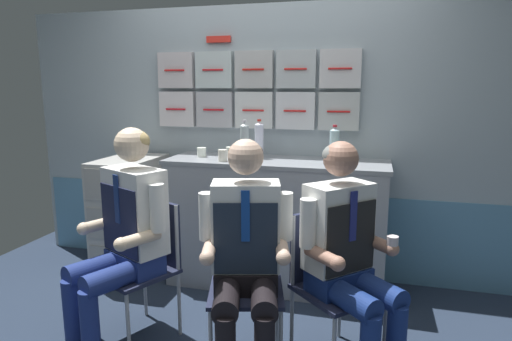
# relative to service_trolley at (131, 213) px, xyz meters

# --- Properties ---
(galley_bulkhead) EXTENTS (4.20, 0.14, 2.15)m
(galley_bulkhead) POSITION_rel_service_trolley_xyz_m (1.02, 0.40, 0.56)
(galley_bulkhead) COLOR #A1AFB8
(galley_bulkhead) RESTS_ON ground
(galley_counter) EXTENTS (1.66, 0.53, 0.98)m
(galley_counter) POSITION_rel_service_trolley_xyz_m (1.18, 0.11, -0.02)
(galley_counter) COLOR #959BA2
(galley_counter) RESTS_ON ground
(service_trolley) EXTENTS (0.40, 0.65, 0.96)m
(service_trolley) POSITION_rel_service_trolley_xyz_m (0.00, 0.00, 0.00)
(service_trolley) COLOR black
(service_trolley) RESTS_ON ground
(folding_chair_left) EXTENTS (0.54, 0.54, 0.83)m
(folding_chair_left) POSITION_rel_service_trolley_xyz_m (0.57, -0.75, -0.00)
(folding_chair_left) COLOR #A8AAAF
(folding_chair_left) RESTS_ON ground
(crew_member_left) EXTENTS (0.60, 0.71, 1.29)m
(crew_member_left) POSITION_rel_service_trolley_xyz_m (0.50, -0.89, 0.20)
(crew_member_left) COLOR black
(crew_member_left) RESTS_ON ground
(folding_chair_center) EXTENTS (0.49, 0.49, 0.83)m
(folding_chair_center) POSITION_rel_service_trolley_xyz_m (1.22, -0.82, -0.00)
(folding_chair_center) COLOR #A8AAAF
(folding_chair_center) RESTS_ON ground
(crew_member_center) EXTENTS (0.52, 0.67, 1.26)m
(crew_member_center) POSITION_rel_service_trolley_xyz_m (1.26, -0.97, 0.18)
(crew_member_center) COLOR black
(crew_member_center) RESTS_ON ground
(folding_chair_right) EXTENTS (0.57, 0.57, 0.83)m
(folding_chair_right) POSITION_rel_service_trolley_xyz_m (1.66, -0.71, -0.00)
(folding_chair_right) COLOR #A8AAAF
(folding_chair_right) RESTS_ON ground
(crew_member_right) EXTENTS (0.65, 0.64, 1.25)m
(crew_member_right) POSITION_rel_service_trolley_xyz_m (1.78, -0.82, 0.17)
(crew_member_right) COLOR black
(crew_member_right) RESTS_ON ground
(water_bottle_short) EXTENTS (0.07, 0.07, 0.30)m
(water_bottle_short) POSITION_rel_service_trolley_xyz_m (1.03, 0.17, 0.61)
(water_bottle_short) COLOR silver
(water_bottle_short) RESTS_ON galley_counter
(water_bottle_clear) EXTENTS (0.06, 0.06, 0.31)m
(water_bottle_clear) POSITION_rel_service_trolley_xyz_m (0.98, -0.06, 0.62)
(water_bottle_clear) COLOR silver
(water_bottle_clear) RESTS_ON galley_counter
(water_bottle_blue_cap) EXTENTS (0.07, 0.07, 0.27)m
(water_bottle_blue_cap) POSITION_rel_service_trolley_xyz_m (1.60, 0.14, 0.60)
(water_bottle_blue_cap) COLOR silver
(water_bottle_blue_cap) RESTS_ON galley_counter
(paper_cup_blue) EXTENTS (0.07, 0.07, 0.07)m
(paper_cup_blue) POSITION_rel_service_trolley_xyz_m (0.58, 0.11, 0.51)
(paper_cup_blue) COLOR white
(paper_cup_blue) RESTS_ON galley_counter
(coffee_cup_white) EXTENTS (0.07, 0.07, 0.09)m
(coffee_cup_white) POSITION_rel_service_trolley_xyz_m (0.81, -0.04, 0.52)
(coffee_cup_white) COLOR silver
(coffee_cup_white) RESTS_ON galley_counter
(paper_cup_tan) EXTENTS (0.08, 0.08, 0.07)m
(paper_cup_tan) POSITION_rel_service_trolley_xyz_m (0.80, 0.25, 0.51)
(paper_cup_tan) COLOR silver
(paper_cup_tan) RESTS_ON galley_counter
(coffee_cup_spare) EXTENTS (0.07, 0.07, 0.08)m
(coffee_cup_spare) POSITION_rel_service_trolley_xyz_m (0.80, 0.16, 0.51)
(coffee_cup_spare) COLOR silver
(coffee_cup_spare) RESTS_ON galley_counter
(snack_banana) EXTENTS (0.17, 0.10, 0.04)m
(snack_banana) POSITION_rel_service_trolley_xyz_m (1.68, -0.01, 0.49)
(snack_banana) COLOR yellow
(snack_banana) RESTS_ON galley_counter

